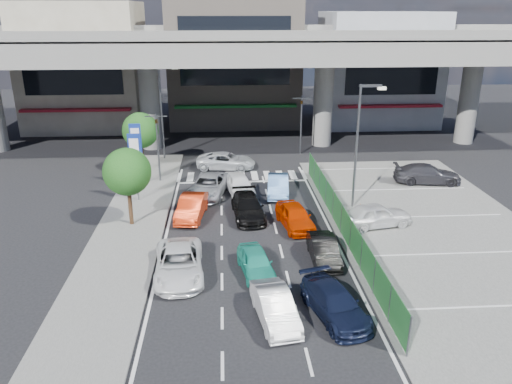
{
  "coord_description": "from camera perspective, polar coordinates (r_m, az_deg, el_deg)",
  "views": [
    {
      "loc": [
        -1.37,
        -23.98,
        12.3
      ],
      "look_at": [
        0.46,
        3.35,
        2.2
      ],
      "focal_mm": 35.0,
      "sensor_mm": 36.0,
      "label": 1
    }
  ],
  "objects": [
    {
      "name": "taxi_orange_right",
      "position": [
        29.77,
        4.49,
        -2.78
      ],
      "size": [
        2.29,
        4.27,
        1.38
      ],
      "primitive_type": "imported",
      "rotation": [
        0.0,
        0.0,
        0.17
      ],
      "color": "red",
      "rests_on": "ground"
    },
    {
      "name": "taxi_teal_mid",
      "position": [
        24.68,
        -0.01,
        -8.03
      ],
      "size": [
        2.0,
        3.78,
        1.22
      ],
      "primitive_type": "imported",
      "rotation": [
        0.0,
        0.0,
        0.16
      ],
      "color": "#26AF95",
      "rests_on": "ground"
    },
    {
      "name": "expressway",
      "position": [
        46.14,
        -2.21,
        15.83
      ],
      "size": [
        64.0,
        14.0,
        10.75
      ],
      "color": "slate",
      "rests_on": "ground"
    },
    {
      "name": "sedan_white_mid_left",
      "position": [
        24.71,
        -8.8,
        -8.04
      ],
      "size": [
        2.62,
        5.11,
        1.38
      ],
      "primitive_type": "imported",
      "rotation": [
        0.0,
        0.0,
        0.07
      ],
      "color": "white",
      "rests_on": "ground"
    },
    {
      "name": "crossing_wagon_silver",
      "position": [
        40.68,
        -3.45,
        3.57
      ],
      "size": [
        4.99,
        2.79,
        1.32
      ],
      "primitive_type": "imported",
      "rotation": [
        0.0,
        0.0,
        1.44
      ],
      "color": "silver",
      "rests_on": "ground"
    },
    {
      "name": "tree_far",
      "position": [
        40.02,
        -13.08,
        6.85
      ],
      "size": [
        2.8,
        2.8,
        4.8
      ],
      "color": "#382314",
      "rests_on": "ground"
    },
    {
      "name": "sedan_black_mid",
      "position": [
        31.11,
        -0.91,
        -1.74
      ],
      "size": [
        2.19,
        4.66,
        1.31
      ],
      "primitive_type": "imported",
      "rotation": [
        0.0,
        0.0,
        0.08
      ],
      "color": "black",
      "rests_on": "ground"
    },
    {
      "name": "building_center",
      "position": [
        57.17,
        -2.54,
        15.39
      ],
      "size": [
        14.0,
        10.9,
        15.0
      ],
      "color": "gray",
      "rests_on": "ground"
    },
    {
      "name": "traffic_light_left",
      "position": [
        37.25,
        -11.27,
        6.88
      ],
      "size": [
        1.6,
        1.24,
        5.2
      ],
      "color": "#595B60",
      "rests_on": "ground"
    },
    {
      "name": "signboard_near",
      "position": [
        33.79,
        -13.65,
        3.79
      ],
      "size": [
        0.8,
        0.14,
        4.7
      ],
      "color": "#595B60",
      "rests_on": "ground"
    },
    {
      "name": "parked_sedan_white",
      "position": [
        30.48,
        13.56,
        -2.57
      ],
      "size": [
        4.45,
        2.44,
        1.43
      ],
      "primitive_type": "imported",
      "rotation": [
        0.0,
        0.0,
        1.76
      ],
      "color": "silver",
      "rests_on": "parking_lot"
    },
    {
      "name": "parking_lot",
      "position": [
        31.28,
        19.87,
        -4.14
      ],
      "size": [
        12.0,
        28.0,
        0.06
      ],
      "primitive_type": "cube",
      "color": "#575755",
      "rests_on": "ground"
    },
    {
      "name": "minivan_navy_back",
      "position": [
        21.78,
        9.0,
        -12.43
      ],
      "size": [
        2.82,
        4.65,
        1.26
      ],
      "primitive_type": "imported",
      "rotation": [
        0.0,
        0.0,
        0.26
      ],
      "color": "black",
      "rests_on": "ground"
    },
    {
      "name": "fence_run",
      "position": [
        28.26,
        10.18,
        -3.89
      ],
      "size": [
        0.16,
        22.0,
        1.8
      ],
      "primitive_type": null,
      "color": "#21612A",
      "rests_on": "ground"
    },
    {
      "name": "sedan_white_front_mid",
      "position": [
        35.17,
        -1.96,
        0.95
      ],
      "size": [
        2.44,
        4.3,
        1.38
      ],
      "primitive_type": "imported",
      "rotation": [
        0.0,
        0.0,
        0.21
      ],
      "color": "white",
      "rests_on": "ground"
    },
    {
      "name": "taxi_orange_left",
      "position": [
        31.26,
        -7.36,
        -1.74
      ],
      "size": [
        2.03,
        4.35,
        1.38
      ],
      "primitive_type": "imported",
      "rotation": [
        0.0,
        0.0,
        -0.14
      ],
      "color": "red",
      "rests_on": "ground"
    },
    {
      "name": "street_lamp_left",
      "position": [
        42.94,
        -10.56,
        9.8
      ],
      "size": [
        1.65,
        0.22,
        8.0
      ],
      "color": "#595B60",
      "rests_on": "ground"
    },
    {
      "name": "kei_truck_front_right",
      "position": [
        34.9,
        2.53,
        0.76
      ],
      "size": [
        1.81,
        4.2,
        1.35
      ],
      "primitive_type": "imported",
      "rotation": [
        0.0,
        0.0,
        -0.1
      ],
      "color": "#6498DB",
      "rests_on": "ground"
    },
    {
      "name": "tree_near",
      "position": [
        29.9,
        -14.52,
        2.23
      ],
      "size": [
        2.8,
        2.8,
        4.8
      ],
      "color": "#382314",
      "rests_on": "ground"
    },
    {
      "name": "building_east",
      "position": [
        58.92,
        13.72,
        13.54
      ],
      "size": [
        12.0,
        10.9,
        12.0
      ],
      "color": "gray",
      "rests_on": "ground"
    },
    {
      "name": "traffic_light_right",
      "position": [
        44.32,
        5.22,
        9.28
      ],
      "size": [
        1.6,
        1.24,
        5.2
      ],
      "color": "#595B60",
      "rests_on": "ground"
    },
    {
      "name": "signboard_far",
      "position": [
        36.71,
        -13.53,
        5.1
      ],
      "size": [
        0.8,
        0.14,
        4.7
      ],
      "color": "#595B60",
      "rests_on": "ground"
    },
    {
      "name": "ground",
      "position": [
        26.99,
        -0.51,
        -6.87
      ],
      "size": [
        120.0,
        120.0,
        0.0
      ],
      "primitive_type": "plane",
      "color": "black",
      "rests_on": "ground"
    },
    {
      "name": "building_west",
      "position": [
        58.12,
        -18.93,
        13.45
      ],
      "size": [
        12.0,
        10.9,
        13.0
      ],
      "color": "gray",
      "rests_on": "ground"
    },
    {
      "name": "parked_sedan_dgrey",
      "position": [
        39.15,
        18.99,
        1.97
      ],
      "size": [
        5.1,
        2.68,
        1.41
      ],
      "primitive_type": "imported",
      "rotation": [
        0.0,
        0.0,
        1.42
      ],
      "color": "#303035",
      "rests_on": "parking_lot"
    },
    {
      "name": "hatch_black_mid_right",
      "position": [
        26.07,
        7.74,
        -6.58
      ],
      "size": [
        1.36,
        3.77,
        1.24
      ],
      "primitive_type": "imported",
      "rotation": [
        0.0,
        0.0,
        -0.01
      ],
      "color": "black",
      "rests_on": "ground"
    },
    {
      "name": "sidewalk_left",
      "position": [
        31.06,
        -13.98,
        -3.61
      ],
      "size": [
        4.0,
        30.0,
        0.12
      ],
      "primitive_type": "cube",
      "color": "#575755",
      "rests_on": "ground"
    },
    {
      "name": "street_lamp_right",
      "position": [
        32.07,
        11.8,
        6.23
      ],
      "size": [
        1.65,
        0.22,
        8.0
      ],
      "color": "#595B60",
      "rests_on": "ground"
    },
    {
      "name": "traffic_cone",
      "position": [
        32.05,
        11.8,
        -1.93
      ],
      "size": [
        0.43,
        0.43,
        0.76
      ],
      "primitive_type": "cone",
      "rotation": [
        0.0,
        0.0,
        0.11
      ],
      "color": "#E7580C",
      "rests_on": "parking_lot"
    },
    {
      "name": "hatch_white_back_mid",
      "position": [
        21.28,
        2.18,
        -12.99
      ],
      "size": [
        1.96,
        4.07,
        1.29
      ],
      "primitive_type": "imported",
      "rotation": [
        0.0,
        0.0,
        0.16
      ],
      "color": "white",
      "rests_on": "ground"
    },
    {
      "name": "wagon_silver_front_left",
      "position": [
        34.91,
        -5.43,
        0.72
      ],
      "size": [
        3.3,
        5.33,
        1.38
      ],
      "primitive_type": "imported",
      "rotation": [
        0.0,
        0.0,
        -0.22
      ],
      "color": "#9D9FA4",
      "rests_on": "ground"
    }
  ]
}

